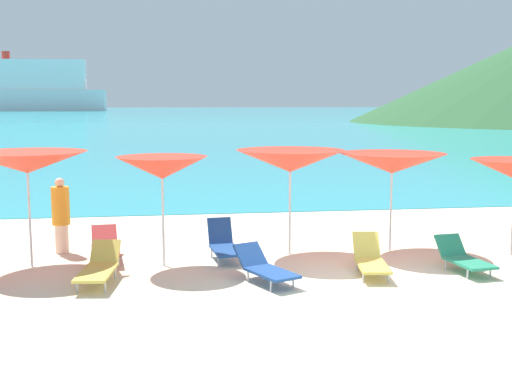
{
  "coord_description": "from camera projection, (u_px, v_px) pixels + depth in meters",
  "views": [
    {
      "loc": [
        -3.68,
        -10.94,
        3.2
      ],
      "look_at": [
        -1.53,
        3.45,
        1.2
      ],
      "focal_mm": 45.56,
      "sensor_mm": 36.0,
      "label": 1
    }
  ],
  "objects": [
    {
      "name": "umbrella_3",
      "position": [
        162.0,
        168.0,
        12.61
      ],
      "size": [
        1.86,
        1.86,
        2.17
      ],
      "color": "silver",
      "rests_on": "ground_plane"
    },
    {
      "name": "umbrella_4",
      "position": [
        290.0,
        161.0,
        13.61
      ],
      "size": [
        2.49,
        2.49,
        2.23
      ],
      "color": "silver",
      "rests_on": "ground_plane"
    },
    {
      "name": "lounge_chair_2",
      "position": [
        105.0,
        246.0,
        13.26
      ],
      "size": [
        0.7,
        1.64,
        0.61
      ],
      "rotation": [
        0.0,
        0.0,
        0.11
      ],
      "color": "#A53333",
      "rests_on": "ground_plane"
    },
    {
      "name": "cruise_ship",
      "position": [
        27.0,
        88.0,
        251.09
      ],
      "size": [
        59.04,
        9.48,
        22.73
      ],
      "rotation": [
        0.0,
        0.0,
        -0.02
      ],
      "color": "white",
      "rests_on": "ocean_water"
    },
    {
      "name": "lounge_chair_10",
      "position": [
        99.0,
        267.0,
        11.6
      ],
      "size": [
        0.74,
        1.66,
        0.64
      ],
      "rotation": [
        0.0,
        0.0,
        -0.13
      ],
      "color": "#D8BF4C",
      "rests_on": "ground_plane"
    },
    {
      "name": "umbrella_2",
      "position": [
        27.0,
        163.0,
        12.51
      ],
      "size": [
        2.32,
        2.32,
        2.27
      ],
      "color": "silver",
      "rests_on": "ground_plane"
    },
    {
      "name": "beachgoer_1",
      "position": [
        61.0,
        214.0,
        13.85
      ],
      "size": [
        0.38,
        0.38,
        1.63
      ],
      "rotation": [
        0.0,
        0.0,
        4.65
      ],
      "color": "beige",
      "rests_on": "ground_plane"
    },
    {
      "name": "lounge_chair_0",
      "position": [
        370.0,
        259.0,
        12.18
      ],
      "size": [
        0.74,
        1.54,
        0.69
      ],
      "rotation": [
        0.0,
        0.0,
        -0.15
      ],
      "color": "#D8BF4C",
      "rests_on": "ground_plane"
    },
    {
      "name": "lounge_chair_6",
      "position": [
        224.0,
        244.0,
        13.35
      ],
      "size": [
        0.65,
        1.42,
        0.78
      ],
      "rotation": [
        0.0,
        0.0,
        0.09
      ],
      "color": "#1E478C",
      "rests_on": "ground_plane"
    },
    {
      "name": "umbrella_5",
      "position": [
        392.0,
        163.0,
        13.91
      ],
      "size": [
        2.39,
        2.39,
        2.14
      ],
      "color": "silver",
      "rests_on": "ground_plane"
    },
    {
      "name": "lounge_chair_3",
      "position": [
        463.0,
        257.0,
        12.41
      ],
      "size": [
        0.72,
        1.43,
        0.61
      ],
      "rotation": [
        0.0,
        0.0,
        0.12
      ],
      "color": "#268C66",
      "rests_on": "ground_plane"
    },
    {
      "name": "ocean_water",
      "position": [
        169.0,
        112.0,
        234.69
      ],
      "size": [
        650.0,
        440.0,
        0.02
      ],
      "primitive_type": "cube",
      "color": "#2DADBC",
      "rests_on": "ground_plane"
    },
    {
      "name": "ground_plane",
      "position": [
        273.0,
        205.0,
        21.52
      ],
      "size": [
        50.0,
        100.0,
        0.3
      ],
      "primitive_type": "cube",
      "color": "beige"
    },
    {
      "name": "lounge_chair_1",
      "position": [
        265.0,
        267.0,
        11.64
      ],
      "size": [
        1.09,
        1.55,
        0.6
      ],
      "rotation": [
        0.0,
        0.0,
        0.42
      ],
      "color": "#1E478C",
      "rests_on": "ground_plane"
    }
  ]
}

